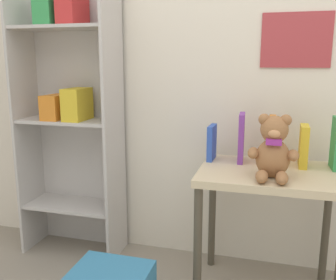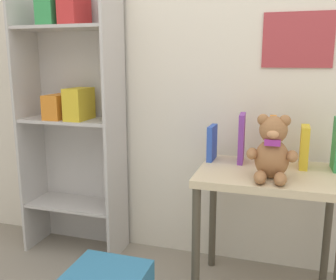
{
  "view_description": "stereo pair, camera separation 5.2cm",
  "coord_description": "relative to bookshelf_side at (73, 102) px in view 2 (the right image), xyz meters",
  "views": [
    {
      "loc": [
        0.2,
        -0.71,
        1.19
      ],
      "look_at": [
        -0.31,
        1.14,
        0.78
      ],
      "focal_mm": 40.0,
      "sensor_mm": 36.0,
      "label": 1
    },
    {
      "loc": [
        0.25,
        -0.7,
        1.19
      ],
      "look_at": [
        -0.31,
        1.14,
        0.78
      ],
      "focal_mm": 40.0,
      "sensor_mm": 36.0,
      "label": 2
    }
  ],
  "objects": [
    {
      "name": "bookshelf_side",
      "position": [
        0.0,
        0.0,
        0.0
      ],
      "size": [
        0.6,
        0.29,
        1.68
      ],
      "color": "#BCB7B2",
      "rests_on": "ground_plane"
    },
    {
      "name": "book_standing_blue",
      "position": [
        0.87,
        -0.07,
        -0.18
      ],
      "size": [
        0.03,
        0.14,
        0.19
      ],
      "primitive_type": "cube",
      "rotation": [
        0.0,
        0.0,
        -0.03
      ],
      "color": "#2D51B7",
      "rests_on": "display_table"
    },
    {
      "name": "book_standing_yellow",
      "position": [
        1.33,
        -0.09,
        -0.17
      ],
      "size": [
        0.04,
        0.14,
        0.21
      ],
      "primitive_type": "cube",
      "rotation": [
        0.0,
        0.0,
        -0.02
      ],
      "color": "gold",
      "rests_on": "display_table"
    },
    {
      "name": "book_standing_orange",
      "position": [
        1.18,
        -0.08,
        -0.15
      ],
      "size": [
        0.04,
        0.12,
        0.25
      ],
      "primitive_type": "cube",
      "rotation": [
        0.0,
        0.0,
        0.04
      ],
      "color": "orange",
      "rests_on": "display_table"
    },
    {
      "name": "wall_back",
      "position": [
        0.96,
        0.16,
        0.31
      ],
      "size": [
        4.8,
        0.07,
        2.5
      ],
      "color": "silver",
      "rests_on": "ground_plane"
    },
    {
      "name": "display_table",
      "position": [
        1.18,
        -0.21,
        -0.37
      ],
      "size": [
        0.68,
        0.5,
        0.67
      ],
      "color": "beige",
      "rests_on": "ground_plane"
    },
    {
      "name": "teddy_bear",
      "position": [
        1.18,
        -0.32,
        -0.14
      ],
      "size": [
        0.22,
        0.2,
        0.29
      ],
      "color": "#99663D",
      "rests_on": "display_table"
    },
    {
      "name": "book_standing_purple",
      "position": [
        1.02,
        -0.07,
        -0.15
      ],
      "size": [
        0.03,
        0.15,
        0.25
      ],
      "primitive_type": "cube",
      "rotation": [
        0.0,
        0.0,
        0.05
      ],
      "color": "purple",
      "rests_on": "display_table"
    }
  ]
}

